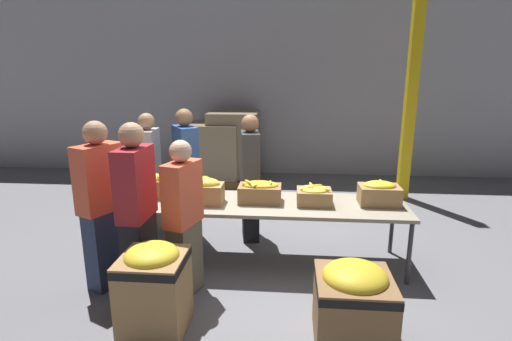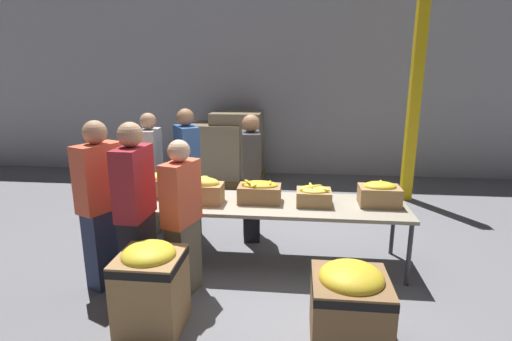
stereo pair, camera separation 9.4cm
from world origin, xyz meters
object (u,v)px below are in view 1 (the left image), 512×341
Objects in this scene: sorting_table at (260,206)px; volunteer_0 at (187,173)px; banana_box_0 at (149,185)px; volunteer_1 at (250,179)px; banana_box_2 at (260,191)px; donation_bin_0 at (154,286)px; donation_bin_1 at (353,301)px; support_pillar at (412,85)px; banana_box_3 at (314,195)px; pallet_stack_1 at (215,153)px; volunteer_3 at (137,214)px; pallet_stack_0 at (234,147)px; banana_box_1 at (203,190)px; banana_box_4 at (379,193)px; volunteer_2 at (150,174)px; volunteer_4 at (102,207)px; volunteer_5 at (184,220)px.

volunteer_0 reaches higher than sorting_table.
volunteer_1 is at bearing 26.36° from banana_box_0.
banana_box_2 is 1.68m from donation_bin_0.
support_pillar is at bearing 70.05° from donation_bin_1.
donation_bin_0 reaches higher than sorting_table.
banana_box_3 is 0.32× the size of pallet_stack_1.
volunteer_3 reaches higher than pallet_stack_0.
support_pillar is (2.37, 2.69, 1.29)m from sorting_table.
banana_box_1 is 1.40m from donation_bin_0.
volunteer_3 reaches higher than donation_bin_1.
volunteer_0 reaches higher than banana_box_3.
volunteer_1 is at bearing 157.63° from banana_box_4.
banana_box_1 is 0.96× the size of banana_box_2.
banana_box_2 is at bearing 122.46° from donation_bin_1.
volunteer_2 is (-2.96, 0.77, -0.05)m from banana_box_4.
volunteer_3 is at bearing -142.76° from banana_box_2.
volunteer_1 is 1.43m from volunteer_2.
volunteer_3 is 0.45× the size of support_pillar.
pallet_stack_1 is (0.18, 3.35, -0.31)m from banana_box_0.
volunteer_4 is 4.29m from pallet_stack_0.
donation_bin_0 is at bearing -147.13° from volunteer_3.
donation_bin_1 is at bearing -79.03° from banana_box_3.
volunteer_5 is 1.76m from donation_bin_1.
volunteer_1 is 2.95m from pallet_stack_1.
support_pillar is (3.03, 2.77, 1.10)m from banana_box_1.
banana_box_1 is at bearing -170.99° from banana_box_2.
volunteer_2 reaches higher than banana_box_3.
volunteer_3 is at bearing -154.68° from banana_box_3.
banana_box_3 is at bearing 65.48° from volunteer_2.
banana_box_1 is at bearing 83.09° from donation_bin_0.
volunteer_0 is 1.03× the size of volunteer_1.
volunteer_1 is 1.40× the size of pallet_stack_1.
pallet_stack_0 is (-0.14, 3.63, -0.20)m from banana_box_1.
volunteer_2 is at bearing -154.78° from support_pillar.
banana_box_4 reaches higher than sorting_table.
donation_bin_1 is at bearing -109.95° from support_pillar.
banana_box_0 is 0.53× the size of donation_bin_0.
sorting_table is at bearing 4.97° from volunteer_1.
banana_box_3 is 3.91m from pallet_stack_1.
sorting_table is 1.91× the size of volunteer_4.
donation_bin_0 is at bearing -146.54° from banana_box_4.
donation_bin_0 is at bearing -127.98° from support_pillar.
sorting_table is 1.89× the size of volunteer_3.
volunteer_2 is at bearing 109.62° from donation_bin_0.
donation_bin_1 is 0.50× the size of pallet_stack_0.
volunteer_2 is at bearing 138.45° from donation_bin_1.
volunteer_1 is (-0.80, 0.69, -0.02)m from banana_box_3.
banana_box_1 is 0.39× the size of pallet_stack_1.
volunteer_3 is at bearing -122.51° from banana_box_1.
volunteer_1 is 0.95× the size of volunteer_3.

